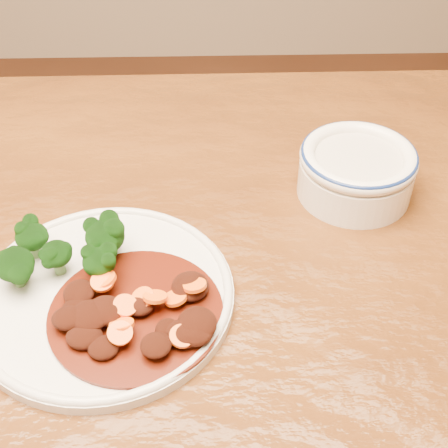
{
  "coord_description": "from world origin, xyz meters",
  "views": [
    {
      "loc": [
        0.16,
        -0.43,
        1.22
      ],
      "look_at": [
        0.17,
        0.08,
        0.77
      ],
      "focal_mm": 50.0,
      "sensor_mm": 36.0,
      "label": 1
    }
  ],
  "objects": [
    {
      "name": "dining_table",
      "position": [
        0.0,
        0.0,
        0.67
      ],
      "size": [
        1.5,
        0.91,
        0.75
      ],
      "rotation": [
        0.0,
        0.0,
        0.01
      ],
      "color": "#603311",
      "rests_on": "ground"
    },
    {
      "name": "dinner_plate",
      "position": [
        0.05,
        -0.01,
        0.76
      ],
      "size": [
        0.26,
        0.26,
        0.02
      ],
      "rotation": [
        0.0,
        0.0,
        0.05
      ],
      "color": "silver",
      "rests_on": "dining_table"
    },
    {
      "name": "broccoli_florets",
      "position": [
        0.01,
        0.02,
        0.79
      ],
      "size": [
        0.12,
        0.08,
        0.04
      ],
      "color": "#61954D",
      "rests_on": "dinner_plate"
    },
    {
      "name": "mince_stew",
      "position": [
        0.09,
        -0.05,
        0.77
      ],
      "size": [
        0.17,
        0.17,
        0.03
      ],
      "color": "#451107",
      "rests_on": "dinner_plate"
    },
    {
      "name": "dip_bowl",
      "position": [
        0.33,
        0.15,
        0.78
      ],
      "size": [
        0.14,
        0.14,
        0.06
      ],
      "rotation": [
        0.0,
        0.0,
        0.19
      ],
      "color": "white",
      "rests_on": "dining_table"
    }
  ]
}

